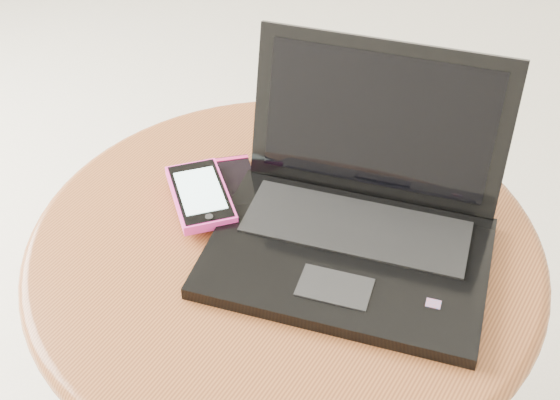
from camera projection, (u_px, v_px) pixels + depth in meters
The scene contains 4 objects.
table at pixel (284, 297), 0.98m from camera, with size 0.64×0.64×0.50m.
laptop at pixel (356, 216), 0.88m from camera, with size 0.38×0.35×0.21m.
phone_black at pixel (231, 188), 0.97m from camera, with size 0.13×0.13×0.01m.
phone_pink at pixel (200, 195), 0.94m from camera, with size 0.14×0.13×0.02m.
Camera 1 is at (0.39, -0.55, 1.13)m, focal length 47.70 mm.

